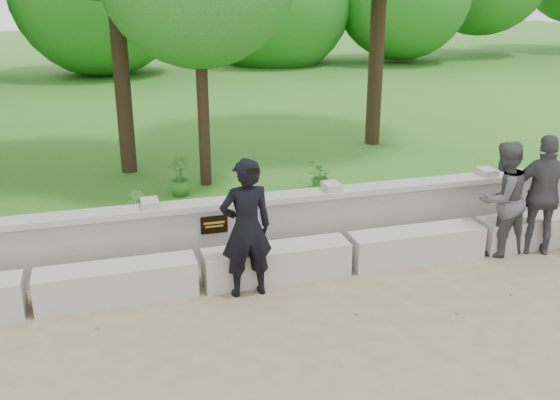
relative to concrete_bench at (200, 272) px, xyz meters
The scene contains 10 objects.
ground 1.91m from the concrete_bench, 90.00° to the right, with size 80.00×80.00×0.00m, color #8F7858.
lawn 12.10m from the concrete_bench, 90.00° to the left, with size 40.00×22.00×0.25m, color #346F1D.
concrete_bench is the anchor object (origin of this frame).
parapet_wall 0.74m from the concrete_bench, 89.99° to the left, with size 12.50×0.35×0.90m.
man_main 0.89m from the concrete_bench, 28.58° to the right, with size 0.65×0.58×1.74m.
visitor_left 4.26m from the concrete_bench, ahead, with size 0.90×0.77×1.63m.
visitor_right 4.83m from the concrete_bench, ahead, with size 1.09×0.79×1.71m.
shrub_b 1.59m from the concrete_bench, 115.51° to the left, with size 0.35×0.28×0.64m, color #357327.
shrub_c 3.59m from the concrete_bench, 45.51° to the left, with size 0.46×0.40×0.51m, color #357327.
shrub_d 3.00m from the concrete_bench, 86.55° to the left, with size 0.37×0.33×0.66m, color #357327.
Camera 1 is at (-1.04, -5.13, 3.64)m, focal length 40.00 mm.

